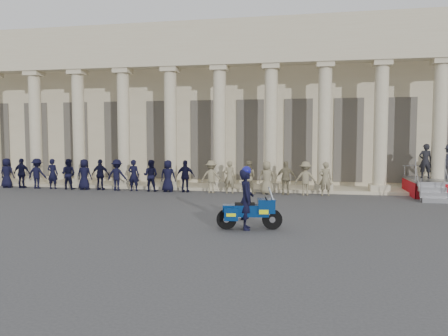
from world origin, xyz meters
The scene contains 5 objects.
ground centered at (0.00, 0.00, 0.00)m, with size 90.00×90.00×0.00m, color #3E3E40.
building centered at (0.00, 14.74, 4.52)m, with size 40.00×12.50×9.00m.
officer_rank centered at (-4.50, 6.84, 0.79)m, with size 17.32×0.60×1.58m.
motorcycle centered at (1.47, -1.06, 0.54)m, with size 1.95×0.92×1.26m.
rider centered at (1.37, -1.09, 0.94)m, with size 0.54×0.72×1.89m.
Camera 1 is at (3.15, -13.79, 2.77)m, focal length 35.00 mm.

